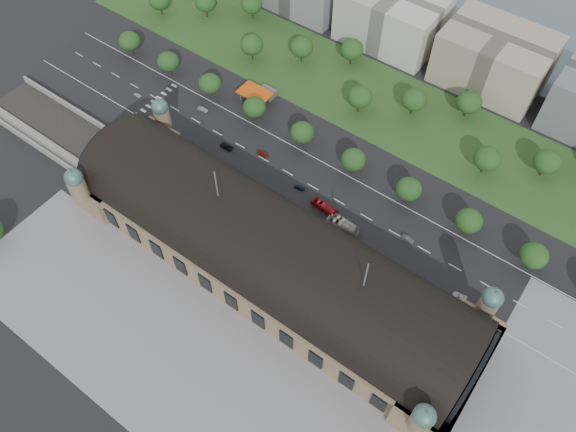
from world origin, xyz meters
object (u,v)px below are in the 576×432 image
Objects in this scene: parked_car_0 at (152,134)px; parked_car_5 at (235,184)px; bus_east at (344,224)px; traffic_car_1 at (203,109)px; traffic_car_0 at (138,95)px; parked_car_2 at (200,153)px; parked_car_4 at (189,157)px; traffic_car_4 at (299,187)px; traffic_car_5 at (408,239)px; petrol_station at (262,93)px; traffic_car_6 at (460,296)px; parked_car_3 at (177,139)px; bus_mid at (342,226)px; parked_car_1 at (153,125)px; traffic_car_2 at (226,146)px; parked_car_6 at (272,195)px; traffic_car_3 at (263,154)px; bus_west at (325,208)px.

parked_car_0 is 1.06× the size of parked_car_5.
traffic_car_1 is at bearing 83.29° from bus_east.
parked_car_2 is (43.87, -9.14, 0.14)m from traffic_car_0.
parked_car_5 is at bearing 63.10° from parked_car_4.
parked_car_4 reaches higher than traffic_car_4.
traffic_car_0 is 131.34m from traffic_car_5.
traffic_car_6 is at bearing -18.17° from petrol_station.
traffic_car_1 is at bearing -174.66° from parked_car_2.
parked_car_4 is 0.39× the size of bus_east.
traffic_car_0 is 0.83× the size of parked_car_3.
parked_car_1 is at bearing 86.29° from bus_mid.
parked_car_4 reaches higher than parked_car_5.
traffic_car_2 is 20.85m from parked_car_3.
parked_car_5 is (-65.62, -17.10, -0.14)m from traffic_car_5.
traffic_car_4 is at bearing 69.67° from bus_mid.
traffic_car_2 is at bearing 88.94° from traffic_car_0.
traffic_car_5 is at bearing 58.42° from parked_car_3.
traffic_car_1 is (28.67, 10.13, 0.10)m from traffic_car_0.
petrol_station is at bearing -168.03° from parked_car_6.
petrol_station is 33.03m from traffic_car_3.
traffic_car_3 is 66.47m from traffic_car_5.
petrol_station is 54.01m from parked_car_6.
traffic_car_1 is at bearing -104.99° from traffic_car_6.
parked_car_0 is at bearing -124.85° from parked_car_5.
bus_west is (35.22, -8.11, 0.89)m from traffic_car_3.
bus_mid is at bearing 53.26° from parked_car_3.
traffic_car_1 is at bearing 149.32° from parked_car_3.
parked_car_4 is at bearing -94.22° from traffic_car_6.
parked_car_6 is at bearing 70.57° from parked_car_5.
traffic_car_2 is (21.65, -10.26, 0.02)m from traffic_car_1.
traffic_car_4 is 0.92× the size of parked_car_4.
traffic_car_0 is at bearing -97.70° from traffic_car_4.
traffic_car_0 is 32.80m from parked_car_3.
traffic_car_2 is at bearing -79.05° from petrol_station.
parked_car_2 is (-6.44, -9.00, 0.02)m from traffic_car_2.
bus_west is at bearing 65.73° from bus_mid.
traffic_car_6 is 56.59m from bus_west.
traffic_car_3 is 1.09× the size of parked_car_1.
traffic_car_4 is at bearing 69.39° from parked_car_2.
parked_car_5 is at bearing 179.10° from traffic_car_3.
parked_car_6 is (38.26, 4.00, -0.09)m from parked_car_4.
traffic_car_1 is 24.34m from parked_car_0.
parked_car_6 is at bearing 69.07° from parked_car_4.
traffic_car_3 is 1.10× the size of parked_car_4.
traffic_car_4 is 0.36× the size of bus_west.
bus_west is at bearing 63.59° from parked_car_2.
bus_west reaches higher than traffic_car_0.
traffic_car_2 reaches higher than parked_car_4.
traffic_car_6 is (112.29, -36.86, -2.29)m from petrol_station.
bus_east is at bearing -105.82° from traffic_car_3.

